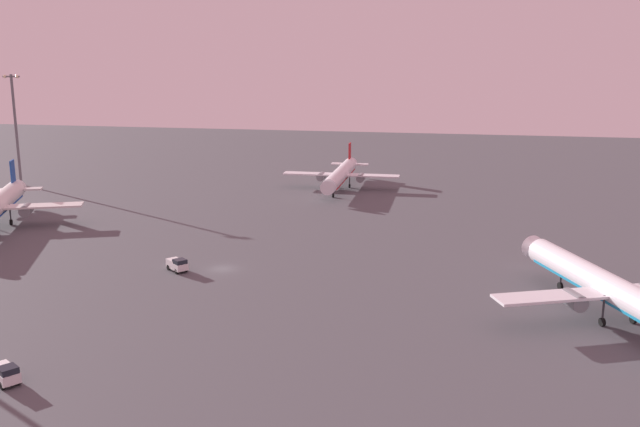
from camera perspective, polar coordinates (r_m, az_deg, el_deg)
The scene contains 6 objects.
ground_plane at distance 120.50m, azimuth -7.78°, elevation -4.39°, with size 416.00×416.00×0.00m, color #4C4C51.
airplane_terminal_side at distance 103.94m, azimuth 22.18°, elevation -5.66°, with size 32.35×40.99×11.05m.
airplane_far_stand at distance 187.27m, azimuth 1.66°, elevation 3.12°, with size 30.58×39.35×10.12m.
cargo_loader at distance 86.83m, azimuth -23.79°, elevation -11.58°, with size 4.52×3.98×2.25m.
maintenance_van at distance 120.10m, azimuth -11.30°, elevation -4.00°, with size 4.44×4.14×2.25m.
apron_light_west at distance 207.80m, azimuth -23.10°, elevation 6.63°, with size 4.80×0.90×29.43m.
Camera 1 is at (38.18, -108.64, 35.50)m, focal length 40.16 mm.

